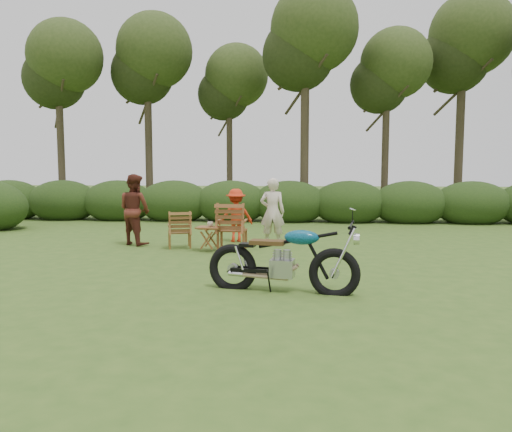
# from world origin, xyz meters

# --- Properties ---
(ground) EXTENTS (80.00, 80.00, 0.00)m
(ground) POSITION_xyz_m (0.00, 0.00, 0.00)
(ground) COLOR #34531B
(ground) RESTS_ON ground
(tree_line) EXTENTS (22.52, 11.62, 8.14)m
(tree_line) POSITION_xyz_m (0.50, 9.74, 3.81)
(tree_line) COLOR #34281C
(tree_line) RESTS_ON ground
(motorcycle) EXTENTS (2.27, 1.17, 1.24)m
(motorcycle) POSITION_xyz_m (0.09, -0.61, 0.00)
(motorcycle) COLOR #0D81B3
(motorcycle) RESTS_ON ground
(lawn_chair_right) EXTENTS (0.73, 0.73, 1.05)m
(lawn_chair_right) POSITION_xyz_m (-1.16, 3.08, 0.00)
(lawn_chair_right) COLOR brown
(lawn_chair_right) RESTS_ON ground
(lawn_chair_left) EXTENTS (0.73, 0.73, 0.85)m
(lawn_chair_left) POSITION_xyz_m (-2.40, 3.22, 0.00)
(lawn_chair_left) COLOR #593416
(lawn_chair_left) RESTS_ON ground
(side_table) EXTENTS (0.58, 0.50, 0.54)m
(side_table) POSITION_xyz_m (-1.64, 2.80, 0.27)
(side_table) COLOR brown
(side_table) RESTS_ON ground
(cup) EXTENTS (0.15, 0.15, 0.11)m
(cup) POSITION_xyz_m (-1.62, 2.84, 0.60)
(cup) COLOR beige
(cup) RESTS_ON side_table
(adult_a) EXTENTS (0.59, 0.39, 1.60)m
(adult_a) POSITION_xyz_m (-0.29, 3.71, 0.00)
(adult_a) COLOR beige
(adult_a) RESTS_ON ground
(adult_b) EXTENTS (1.03, 0.96, 1.68)m
(adult_b) POSITION_xyz_m (-3.57, 3.57, 0.00)
(adult_b) COLOR #542318
(adult_b) RESTS_ON ground
(child) EXTENTS (0.96, 0.73, 1.31)m
(child) POSITION_xyz_m (-1.23, 4.24, 0.00)
(child) COLOR red
(child) RESTS_ON ground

